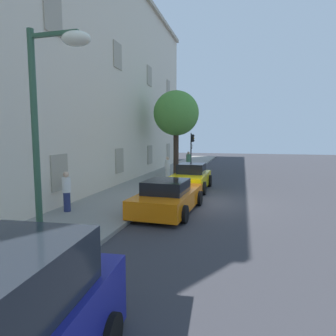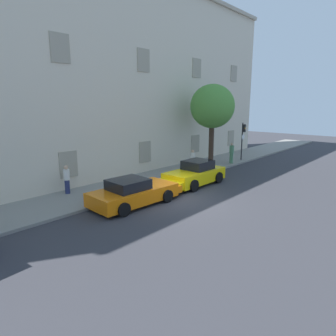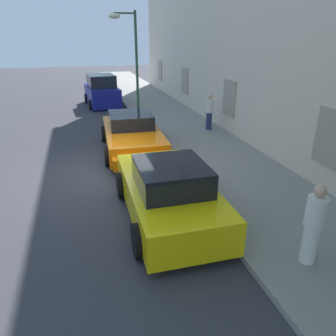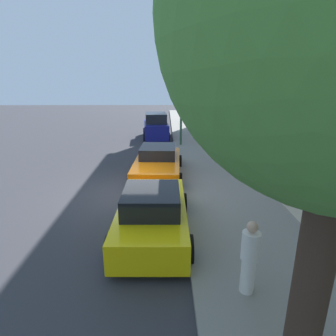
{
  "view_description": "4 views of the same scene",
  "coord_description": "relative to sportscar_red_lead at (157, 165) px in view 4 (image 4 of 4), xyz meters",
  "views": [
    {
      "loc": [
        -13.33,
        -1.75,
        3.09
      ],
      "look_at": [
        0.97,
        1.95,
        1.46
      ],
      "focal_mm": 30.88,
      "sensor_mm": 36.0,
      "label": 1
    },
    {
      "loc": [
        -11.49,
        -9.64,
        4.96
      ],
      "look_at": [
        0.75,
        1.32,
        1.4
      ],
      "focal_mm": 31.65,
      "sensor_mm": 36.0,
      "label": 2
    },
    {
      "loc": [
        9.5,
        -0.67,
        4.06
      ],
      "look_at": [
        2.4,
        1.32,
        1.0
      ],
      "focal_mm": 34.03,
      "sensor_mm": 36.0,
      "label": 3
    },
    {
      "loc": [
        10.24,
        1.51,
        4.28
      ],
      "look_at": [
        -0.32,
        1.61,
        0.95
      ],
      "focal_mm": 30.03,
      "sensor_mm": 36.0,
      "label": 4
    }
  ],
  "objects": [
    {
      "name": "ground_plane",
      "position": [
        1.87,
        -1.14,
        -0.59
      ],
      "size": [
        80.0,
        80.0,
        0.0
      ],
      "primitive_type": "plane",
      "color": "#333338"
    },
    {
      "name": "sidewalk",
      "position": [
        1.87,
        2.68,
        -0.52
      ],
      "size": [
        60.0,
        3.52,
        0.14
      ],
      "primitive_type": "cube",
      "color": "gray",
      "rests_on": "ground"
    },
    {
      "name": "sportscar_red_lead",
      "position": [
        0.0,
        0.0,
        0.0
      ],
      "size": [
        4.98,
        2.38,
        1.35
      ],
      "color": "orange",
      "rests_on": "ground"
    },
    {
      "name": "sportscar_yellow_flank",
      "position": [
        4.77,
        -0.01,
        0.06
      ],
      "size": [
        4.59,
        2.13,
        1.49
      ],
      "color": "yellow",
      "rests_on": "ground"
    },
    {
      "name": "hatchback_parked",
      "position": [
        -9.15,
        -0.36,
        0.25
      ],
      "size": [
        3.8,
        2.15,
        1.88
      ],
      "color": "navy",
      "rests_on": "ground"
    },
    {
      "name": "street_lamp",
      "position": [
        -6.2,
        0.93,
        3.14
      ],
      "size": [
        0.44,
        1.42,
        5.13
      ],
      "color": "#2D5138",
      "rests_on": "sidewalk"
    },
    {
      "name": "pedestrian_strolling",
      "position": [
        -1.67,
        3.75,
        0.36
      ],
      "size": [
        0.46,
        0.46,
        1.58
      ],
      "color": "navy",
      "rests_on": "sidewalk"
    },
    {
      "name": "pedestrian_bystander",
      "position": [
        7.39,
        2.02,
        0.35
      ],
      "size": [
        0.43,
        0.43,
        1.58
      ],
      "color": "silver",
      "rests_on": "sidewalk"
    }
  ]
}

